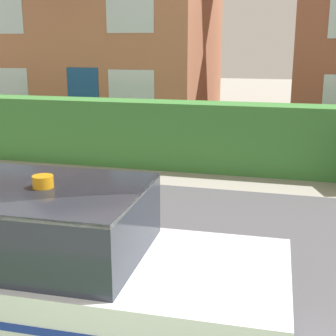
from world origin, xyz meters
name	(u,v)px	position (x,y,z in m)	size (l,w,h in m)	color
road_strip	(210,264)	(0.00, 4.42, 0.01)	(28.00, 6.44, 0.01)	#4C4C51
garden_hedge	(200,136)	(-1.06, 9.14, 0.75)	(15.37, 0.83, 1.51)	#3D7F38
police_car	(62,268)	(-1.12, 2.62, 0.68)	(4.15, 1.76, 1.57)	black
house_left	(105,21)	(-5.69, 15.05, 3.56)	(7.76, 6.55, 6.98)	#A86B4C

